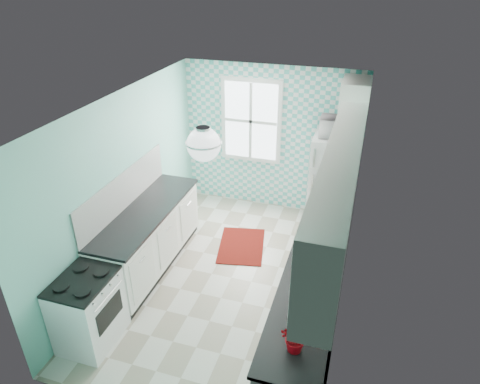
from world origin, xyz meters
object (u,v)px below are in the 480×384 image
(fridge, at_px, (332,183))
(stove, at_px, (88,309))
(fruit_bowl, at_px, (304,312))
(sink, at_px, (327,222))
(microwave, at_px, (338,127))
(ceiling_light, at_px, (204,144))
(potted_plant, at_px, (297,338))

(fridge, bearing_deg, stove, -121.14)
(fruit_bowl, bearing_deg, sink, 89.86)
(microwave, bearing_deg, ceiling_light, 64.46)
(fridge, relative_size, potted_plant, 5.47)
(ceiling_light, distance_m, stove, 2.33)
(stove, relative_size, fruit_bowl, 3.09)
(ceiling_light, height_order, sink, ceiling_light)
(fridge, bearing_deg, ceiling_light, -109.41)
(fridge, height_order, sink, fridge)
(potted_plant, bearing_deg, fridge, 91.43)
(stove, relative_size, microwave, 1.60)
(stove, bearing_deg, microwave, 52.69)
(fridge, relative_size, microwave, 2.92)
(stove, distance_m, microwave, 4.23)
(sink, bearing_deg, stove, -145.79)
(ceiling_light, relative_size, fruit_bowl, 1.25)
(fridge, bearing_deg, microwave, 58.02)
(ceiling_light, bearing_deg, microwave, 66.84)
(fruit_bowl, xyz_separation_m, microwave, (-0.09, 3.17, 0.75))
(fridge, bearing_deg, potted_plant, -84.82)
(stove, bearing_deg, sink, 35.65)
(sink, xyz_separation_m, fruit_bowl, (-0.00, -1.75, 0.04))
(fridge, distance_m, microwave, 0.94)
(sink, bearing_deg, potted_plant, -93.97)
(fruit_bowl, bearing_deg, potted_plant, -90.00)
(ceiling_light, distance_m, fridge, 3.21)
(microwave, bearing_deg, fridge, 51.89)
(sink, relative_size, fruit_bowl, 1.91)
(stove, distance_m, sink, 3.09)
(fruit_bowl, relative_size, potted_plant, 0.97)
(ceiling_light, relative_size, sink, 0.66)
(stove, xyz_separation_m, potted_plant, (2.40, -0.30, 0.63))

